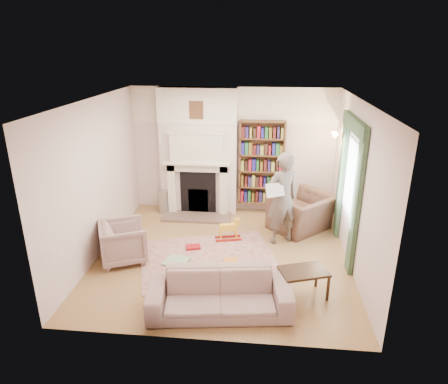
# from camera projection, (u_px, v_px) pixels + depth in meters

# --- Properties ---
(floor) EXTENTS (4.50, 4.50, 0.00)m
(floor) POSITION_uv_depth(u_px,v_px,m) (223.00, 255.00, 7.34)
(floor) COLOR olive
(floor) RESTS_ON ground
(ceiling) EXTENTS (4.50, 4.50, 0.00)m
(ceiling) POSITION_uv_depth(u_px,v_px,m) (222.00, 101.00, 6.36)
(ceiling) COLOR white
(ceiling) RESTS_ON wall_back
(wall_back) EXTENTS (4.50, 0.00, 4.50)m
(wall_back) POSITION_uv_depth(u_px,v_px,m) (233.00, 151.00, 8.95)
(wall_back) COLOR silver
(wall_back) RESTS_ON floor
(wall_front) EXTENTS (4.50, 0.00, 4.50)m
(wall_front) POSITION_uv_depth(u_px,v_px,m) (203.00, 245.00, 4.75)
(wall_front) COLOR silver
(wall_front) RESTS_ON floor
(wall_left) EXTENTS (0.00, 4.50, 4.50)m
(wall_left) POSITION_uv_depth(u_px,v_px,m) (96.00, 179.00, 7.06)
(wall_left) COLOR silver
(wall_left) RESTS_ON floor
(wall_right) EXTENTS (0.00, 4.50, 4.50)m
(wall_right) POSITION_uv_depth(u_px,v_px,m) (357.00, 188.00, 6.64)
(wall_right) COLOR silver
(wall_right) RESTS_ON floor
(fireplace) EXTENTS (1.70, 0.58, 2.80)m
(fireplace) POSITION_uv_depth(u_px,v_px,m) (199.00, 153.00, 8.84)
(fireplace) COLOR silver
(fireplace) RESTS_ON floor
(bookcase) EXTENTS (1.00, 0.24, 1.85)m
(bookcase) POSITION_uv_depth(u_px,v_px,m) (262.00, 163.00, 8.85)
(bookcase) COLOR brown
(bookcase) RESTS_ON floor
(window) EXTENTS (0.02, 0.90, 1.30)m
(window) POSITION_uv_depth(u_px,v_px,m) (351.00, 177.00, 7.00)
(window) COLOR silver
(window) RESTS_ON wall_right
(curtain_left) EXTENTS (0.07, 0.32, 2.40)m
(curtain_left) POSITION_uv_depth(u_px,v_px,m) (356.00, 206.00, 6.43)
(curtain_left) COLOR #334B30
(curtain_left) RESTS_ON floor
(curtain_right) EXTENTS (0.07, 0.32, 2.40)m
(curtain_right) POSITION_uv_depth(u_px,v_px,m) (341.00, 178.00, 7.74)
(curtain_right) COLOR #334B30
(curtain_right) RESTS_ON floor
(pelmet) EXTENTS (0.09, 1.70, 0.24)m
(pelmet) POSITION_uv_depth(u_px,v_px,m) (355.00, 125.00, 6.68)
(pelmet) COLOR #334B30
(pelmet) RESTS_ON wall_right
(wall_sconce) EXTENTS (0.20, 0.24, 0.24)m
(wall_sconce) POSITION_uv_depth(u_px,v_px,m) (332.00, 138.00, 7.89)
(wall_sconce) COLOR gold
(wall_sconce) RESTS_ON wall_right
(rug) EXTENTS (2.85, 2.49, 0.01)m
(rug) POSITION_uv_depth(u_px,v_px,m) (208.00, 259.00, 7.21)
(rug) COLOR #C1AA92
(rug) RESTS_ON floor
(armchair_reading) EXTENTS (1.55, 1.54, 0.76)m
(armchair_reading) POSITION_uv_depth(u_px,v_px,m) (302.00, 212.00, 8.25)
(armchair_reading) COLOR #472D26
(armchair_reading) RESTS_ON floor
(armchair_left) EXTENTS (1.03, 1.02, 0.71)m
(armchair_left) POSITION_uv_depth(u_px,v_px,m) (123.00, 242.00, 7.06)
(armchair_left) COLOR #B4A395
(armchair_left) RESTS_ON floor
(sofa) EXTENTS (2.13, 1.06, 0.60)m
(sofa) POSITION_uv_depth(u_px,v_px,m) (219.00, 294.00, 5.70)
(sofa) COLOR #A7998A
(sofa) RESTS_ON floor
(man_reading) EXTENTS (0.79, 0.69, 1.81)m
(man_reading) POSITION_uv_depth(u_px,v_px,m) (282.00, 199.00, 7.55)
(man_reading) COLOR #5F554C
(man_reading) RESTS_ON floor
(newspaper) EXTENTS (0.37, 0.26, 0.25)m
(newspaper) POSITION_uv_depth(u_px,v_px,m) (275.00, 190.00, 7.29)
(newspaper) COLOR silver
(newspaper) RESTS_ON man_reading
(coffee_table) EXTENTS (0.81, 0.65, 0.45)m
(coffee_table) POSITION_uv_depth(u_px,v_px,m) (303.00, 283.00, 6.08)
(coffee_table) COLOR #332311
(coffee_table) RESTS_ON floor
(paraffin_heater) EXTENTS (0.24, 0.24, 0.55)m
(paraffin_heater) POSITION_uv_depth(u_px,v_px,m) (164.00, 201.00, 9.11)
(paraffin_heater) COLOR #A1A3A9
(paraffin_heater) RESTS_ON floor
(rocking_horse) EXTENTS (0.54, 0.31, 0.45)m
(rocking_horse) POSITION_uv_depth(u_px,v_px,m) (228.00, 229.00, 7.84)
(rocking_horse) COLOR yellow
(rocking_horse) RESTS_ON rug
(board_game) EXTENTS (0.48, 0.48, 0.03)m
(board_game) POSITION_uv_depth(u_px,v_px,m) (177.00, 261.00, 7.08)
(board_game) COLOR #E3D650
(board_game) RESTS_ON rug
(game_box_lid) EXTENTS (0.31, 0.25, 0.04)m
(game_box_lid) POSITION_uv_depth(u_px,v_px,m) (193.00, 247.00, 7.56)
(game_box_lid) COLOR #A21218
(game_box_lid) RESTS_ON rug
(comic_annuals) EXTENTS (0.56, 0.67, 0.02)m
(comic_annuals) POSITION_uv_depth(u_px,v_px,m) (236.00, 267.00, 6.91)
(comic_annuals) COLOR red
(comic_annuals) RESTS_ON rug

